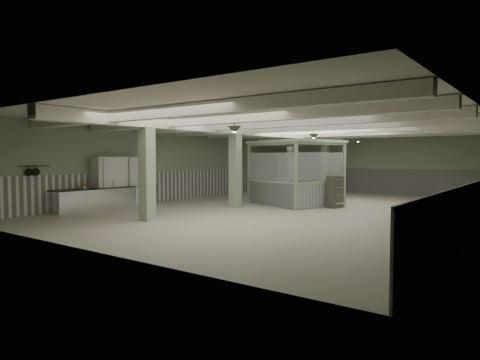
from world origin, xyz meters
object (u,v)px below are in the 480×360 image
Objects in this scene: prep_counter at (107,198)px; filing_cabinet at (335,192)px; guard_booth at (295,162)px; walkin_cooler at (119,182)px.

filing_cabinet is (7.64, 6.01, 0.23)m from prep_counter.
guard_booth is at bearing -168.26° from filing_cabinet.
walkin_cooler is 9.40m from filing_cabinet.
walkin_cooler is at bearing -115.61° from guard_booth.
filing_cabinet is at bearing 34.63° from walkin_cooler.
guard_booth reaches higher than walkin_cooler.
filing_cabinet is at bearing 38.19° from prep_counter.
walkin_cooler is 7.96m from guard_booth.
walkin_cooler is (-0.08, 0.68, 0.64)m from prep_counter.
walkin_cooler is 0.54× the size of guard_booth.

